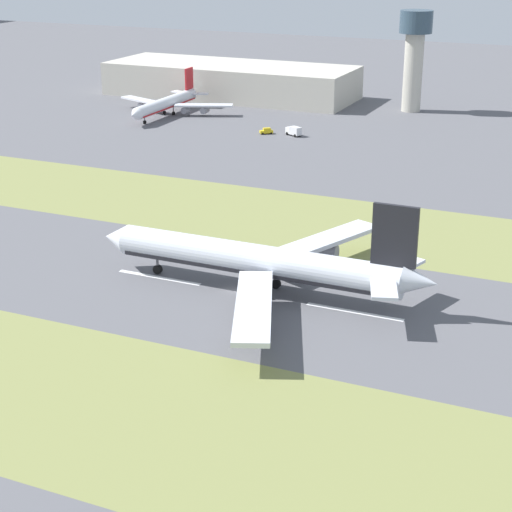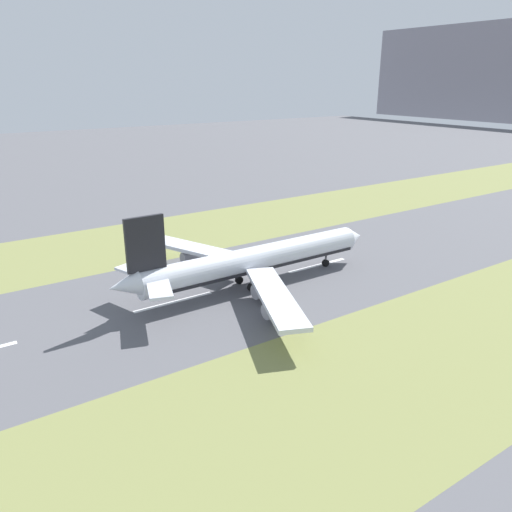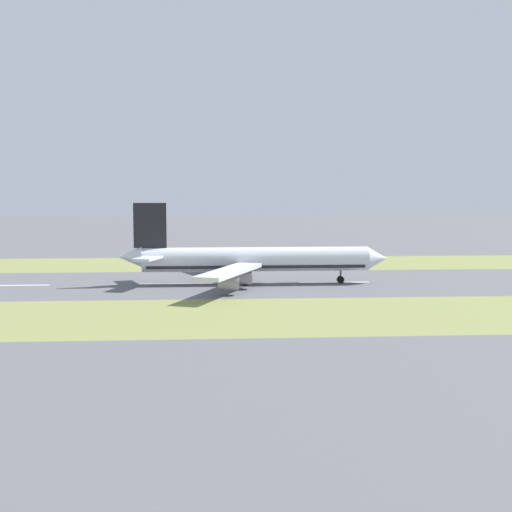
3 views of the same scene
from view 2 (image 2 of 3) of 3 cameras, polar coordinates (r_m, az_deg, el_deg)
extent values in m
plane|color=#56565B|center=(119.06, 1.02, -2.61)|extent=(800.00, 800.00, 0.00)
cube|color=olive|center=(156.03, -8.44, 2.62)|extent=(40.00, 600.00, 0.01)
cube|color=olive|center=(89.76, 17.94, -11.57)|extent=(40.00, 600.00, 0.01)
cube|color=silver|center=(108.43, -9.37, -5.21)|extent=(1.20, 18.00, 0.01)
cube|color=silver|center=(128.44, 7.02, -1.06)|extent=(1.20, 18.00, 0.01)
cylinder|color=silver|center=(113.58, 0.00, -0.38)|extent=(6.12, 56.01, 6.00)
cone|color=silver|center=(132.12, 11.06, 2.15)|extent=(5.89, 5.01, 5.88)
cone|color=silver|center=(100.58, -14.86, -3.30)|extent=(5.11, 6.01, 5.10)
cube|color=black|center=(114.15, 0.00, -1.16)|extent=(5.81, 53.77, 0.70)
cube|color=silver|center=(124.80, -7.25, 0.89)|extent=(29.12, 16.48, 0.90)
cube|color=silver|center=(96.79, 2.23, -4.64)|extent=(29.15, 16.38, 0.90)
cylinder|color=#93939E|center=(119.96, -3.98, -1.03)|extent=(3.21, 4.81, 3.20)
cylinder|color=#93939E|center=(125.91, -7.42, -0.13)|extent=(3.21, 4.81, 3.20)
cylinder|color=#93939E|center=(105.82, 0.92, -3.88)|extent=(3.21, 4.81, 3.20)
cylinder|color=#93939E|center=(97.31, 2.25, -6.10)|extent=(3.21, 4.81, 3.20)
cube|color=black|center=(99.49, -12.54, 1.38)|extent=(0.82, 8.00, 11.00)
cube|color=silver|center=(106.84, -13.35, -1.68)|extent=(10.87, 7.29, 0.60)
cube|color=silver|center=(97.29, -11.01, -3.66)|extent=(10.87, 7.26, 0.60)
cylinder|color=#59595E|center=(127.21, 7.99, -0.12)|extent=(0.50, 0.50, 3.20)
cylinder|color=black|center=(127.76, 7.95, -0.79)|extent=(0.90, 1.80, 1.80)
cylinder|color=#59595E|center=(115.42, -1.96, -2.02)|extent=(0.50, 0.50, 3.20)
cylinder|color=black|center=(116.02, -1.95, -2.76)|extent=(0.90, 1.80, 1.80)
cylinder|color=#59595E|center=(111.35, -0.54, -2.84)|extent=(0.50, 0.50, 3.20)
cylinder|color=black|center=(111.98, -0.54, -3.60)|extent=(0.90, 1.80, 1.80)
camera|label=1|loc=(225.35, -36.50, 20.81)|focal=60.00mm
camera|label=3|loc=(100.56, 112.61, -20.26)|focal=50.00mm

